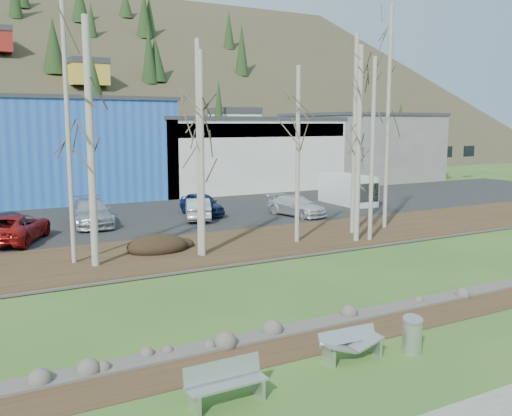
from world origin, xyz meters
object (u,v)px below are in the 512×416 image
car_4 (201,204)px  car_6 (297,206)px  seagull (408,323)px  car_2 (15,228)px  van_white (349,190)px  car_5 (198,209)px  car_3 (91,212)px  litter_bin (412,336)px  bench_intact (225,383)px  bench_damaged (351,344)px

car_4 → car_6: car_4 is taller
seagull → car_4: bearing=61.7°
car_2 → car_4: size_ratio=1.20×
car_2 → seagull: bearing=141.4°
car_2 → van_white: size_ratio=1.01×
car_2 → car_6: bearing=-153.6°
car_5 → van_white: (12.80, 0.84, 0.42)m
car_3 → seagull: bearing=-72.5°
car_5 → car_6: (6.34, -1.77, -0.03)m
seagull → van_white: van_white is taller
car_5 → van_white: size_ratio=0.80×
litter_bin → car_3: size_ratio=0.17×
bench_intact → car_3: (2.62, 23.40, 0.45)m
car_4 → car_5: bearing=-120.5°
car_2 → car_6: car_2 is taller
car_3 → bench_intact: bearing=-90.0°
van_white → car_2: bearing=-169.3°
car_4 → car_3: bearing=-176.6°
car_4 → van_white: bearing=-1.9°
bench_damaged → van_white: bearing=54.7°
seagull → car_5: (2.12, 20.72, 0.66)m
car_5 → car_3: bearing=9.8°
litter_bin → bench_intact: bearing=-179.4°
bench_intact → car_2: (-1.93, 20.42, 0.40)m
car_4 → seagull: bearing=-96.6°
seagull → bench_intact: bearing=171.4°
bench_damaged → litter_bin: 1.78m
bench_damaged → car_6: 22.91m
car_2 → van_white: (23.76, 2.61, 0.37)m
bench_intact → van_white: bearing=46.3°
car_3 → van_white: bearing=5.3°
car_2 → car_4: (11.89, 3.26, 0.02)m
bench_damaged → car_4: (5.98, 23.12, 0.49)m
car_3 → car_4: bearing=8.6°
seagull → car_2: (-8.85, 18.95, 0.70)m
seagull → van_white: size_ratio=0.08×
car_2 → bench_damaged: bearing=133.0°
seagull → van_white: (14.91, 21.56, 1.08)m
bench_intact → car_2: bearing=95.2°
car_3 → van_white: (19.22, -0.37, 0.32)m
car_3 → litter_bin: bearing=-76.1°
car_4 → car_5: size_ratio=1.05×
bench_damaged → car_3: size_ratio=0.33×
car_2 → van_white: 23.91m
litter_bin → seagull: litter_bin is taller
seagull → car_4: (3.04, 22.21, 0.72)m
bench_intact → van_white: 31.74m
bench_intact → car_4: (9.96, 23.68, 0.41)m
car_6 → bench_intact: bearing=-138.2°
car_3 → car_4: car_3 is taller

